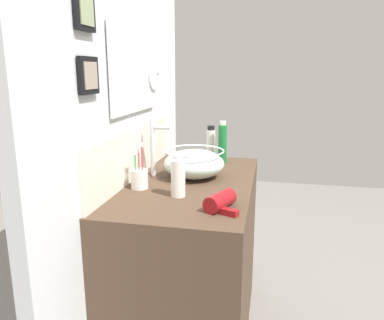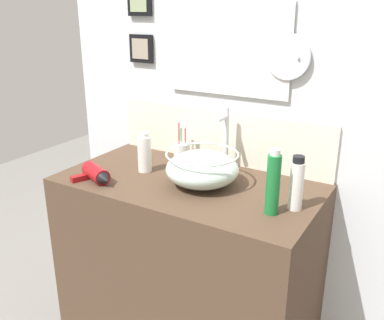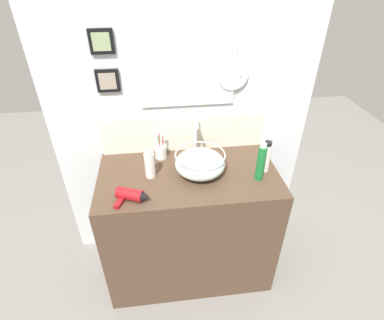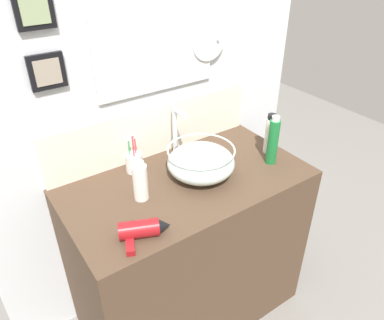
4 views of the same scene
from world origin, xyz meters
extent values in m
cube|color=#4C3828|center=(0.00, 0.00, 0.43)|extent=(1.09, 0.58, 0.86)
cube|color=silver|center=(0.00, 0.32, 1.19)|extent=(1.68, 0.06, 2.39)
cube|color=silver|center=(0.00, 0.28, 0.99)|extent=(1.07, 0.02, 0.25)
cube|color=white|center=(0.03, 0.29, 1.39)|extent=(0.51, 0.01, 0.34)
cube|color=white|center=(0.03, 0.28, 1.39)|extent=(0.57, 0.01, 0.40)
cylinder|color=silver|center=(0.30, 0.27, 1.37)|extent=(0.18, 0.01, 0.18)
cylinder|color=silver|center=(0.35, 0.29, 1.37)|extent=(0.01, 0.06, 0.01)
cube|color=black|center=(-0.43, 0.28, 1.58)|extent=(0.13, 0.02, 0.13)
cube|color=gray|center=(-0.43, 0.27, 1.58)|extent=(0.09, 0.01, 0.09)
cube|color=black|center=(-0.43, 0.28, 1.36)|extent=(0.13, 0.02, 0.13)
cube|color=gray|center=(-0.43, 0.27, 1.36)|extent=(0.09, 0.01, 0.09)
ellipsoid|color=silver|center=(0.07, 0.00, 0.93)|extent=(0.30, 0.30, 0.14)
torus|color=silver|center=(0.07, 0.00, 1.00)|extent=(0.30, 0.30, 0.01)
torus|color=#B2B7BC|center=(0.07, 0.00, 0.87)|extent=(0.11, 0.11, 0.01)
cylinder|color=silver|center=(0.07, 0.21, 0.99)|extent=(0.02, 0.02, 0.26)
cylinder|color=silver|center=(0.07, 0.17, 1.11)|extent=(0.02, 0.09, 0.02)
cylinder|color=silver|center=(0.07, 0.21, 1.13)|extent=(0.02, 0.02, 0.03)
cylinder|color=maroon|center=(-0.34, -0.19, 0.90)|extent=(0.16, 0.12, 0.07)
cone|color=black|center=(-0.25, -0.22, 0.90)|extent=(0.06, 0.07, 0.06)
cube|color=maroon|center=(-0.39, -0.22, 0.88)|extent=(0.06, 0.09, 0.02)
cylinder|color=white|center=(-0.16, 0.20, 0.91)|extent=(0.08, 0.08, 0.09)
cylinder|color=#D83F4C|center=(-0.14, 0.21, 0.95)|extent=(0.01, 0.01, 0.16)
cube|color=white|center=(-0.14, 0.21, 1.03)|extent=(0.01, 0.01, 0.02)
cylinder|color=green|center=(-0.17, 0.22, 0.94)|extent=(0.01, 0.01, 0.15)
cube|color=white|center=(-0.17, 0.22, 1.03)|extent=(0.01, 0.01, 0.02)
cylinder|color=#D83F4C|center=(-0.16, 0.19, 0.96)|extent=(0.01, 0.01, 0.19)
cube|color=white|center=(-0.16, 0.19, 1.06)|extent=(0.01, 0.01, 0.02)
cylinder|color=#197233|center=(0.41, -0.10, 0.97)|extent=(0.05, 0.05, 0.22)
cylinder|color=silver|center=(0.41, -0.10, 1.09)|extent=(0.03, 0.03, 0.02)
cylinder|color=white|center=(-0.23, 0.01, 0.94)|extent=(0.06, 0.06, 0.16)
cylinder|color=silver|center=(-0.23, 0.01, 1.03)|extent=(0.04, 0.04, 0.02)
cylinder|color=white|center=(0.47, -0.02, 0.95)|extent=(0.05, 0.05, 0.18)
cylinder|color=black|center=(0.47, -0.02, 1.05)|extent=(0.04, 0.04, 0.02)
camera|label=1|loc=(-1.69, -0.36, 1.38)|focal=35.00mm
camera|label=2|loc=(0.87, -1.41, 1.56)|focal=40.00mm
camera|label=3|loc=(-0.16, -1.44, 1.95)|focal=28.00mm
camera|label=4|loc=(-0.75, -1.12, 1.82)|focal=35.00mm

